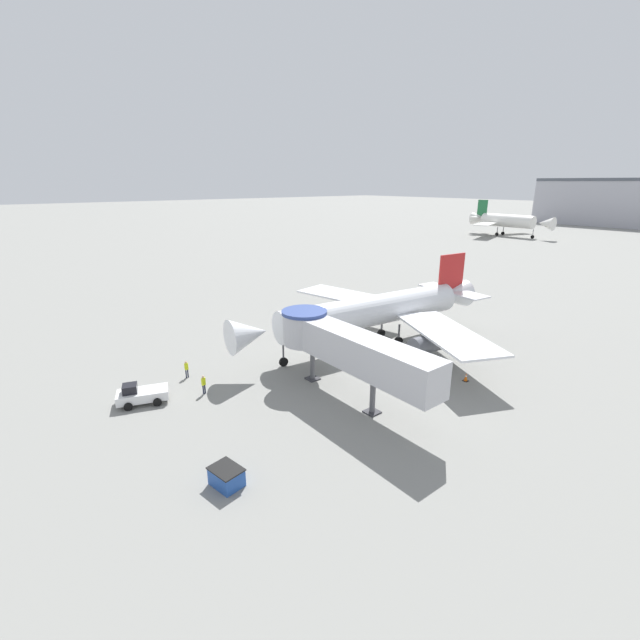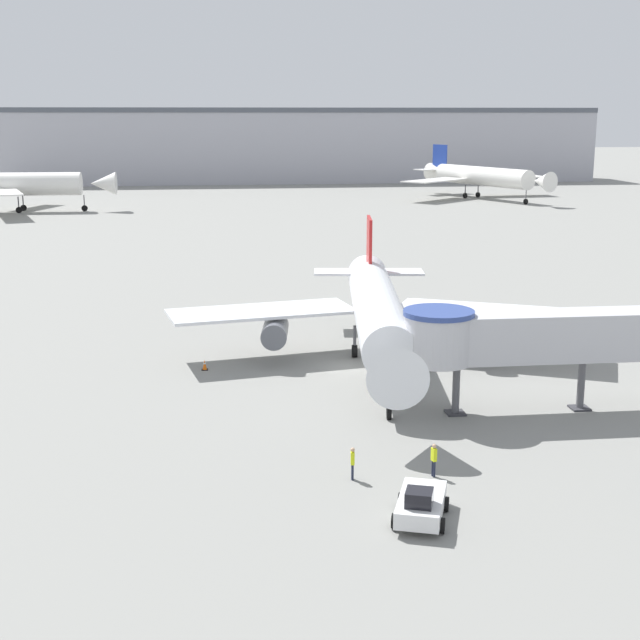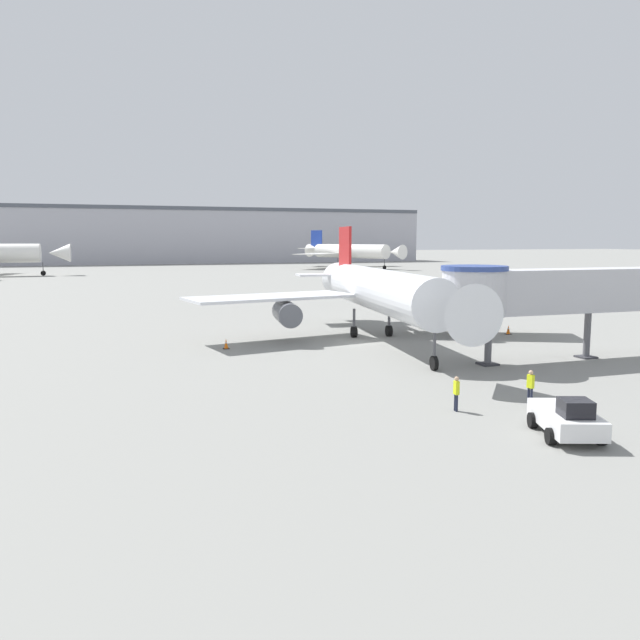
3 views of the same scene
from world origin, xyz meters
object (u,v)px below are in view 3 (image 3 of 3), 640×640
Objects in this scene: traffic_cone_port_wing at (226,344)px; traffic_cone_starboard_wing at (508,330)px; jet_bridge at (542,291)px; main_airplane at (379,292)px; background_jet_blue_tail at (348,251)px; ground_crew_marshaller at (456,391)px; ground_crew_wing_walker at (530,385)px; pushback_tug_white at (567,418)px.

traffic_cone_starboard_wing reaches higher than traffic_cone_port_wing.
jet_bridge is at bearing -31.23° from traffic_cone_port_wing.
main_airplane is 0.87× the size of background_jet_blue_tail.
traffic_cone_starboard_wing is 0.47× the size of ground_crew_marshaller.
main_airplane is 12.55m from traffic_cone_port_wing.
traffic_cone_port_wing is 133.90m from background_jet_blue_tail.
main_airplane is 20.20m from ground_crew_wing_walker.
ground_crew_wing_walker is at bearing -129.61° from jet_bridge.
pushback_tug_white is at bearing 31.40° from ground_crew_marshaller.
pushback_tug_white is 26.42m from traffic_cone_port_wing.
ground_crew_marshaller is 0.97× the size of ground_crew_wing_walker.
jet_bridge is (6.50, -11.09, 0.74)m from main_airplane.
background_jet_blue_tail reaches higher than traffic_cone_starboard_wing.
jet_bridge is at bearing 133.65° from ground_crew_marshaller.
ground_crew_wing_walker is 148.54m from background_jet_blue_tail.
traffic_cone_port_wing is at bearing -173.40° from main_airplane.
traffic_cone_port_wing is at bearing -154.15° from ground_crew_marshaller.
jet_bridge is 0.47× the size of background_jet_blue_tail.
jet_bridge is 14.90m from ground_crew_marshaller.
background_jet_blue_tail is at bearing 91.55° from pushback_tug_white.
jet_bridge is at bearing -52.27° from main_airplane.
pushback_tug_white is at bearing -69.47° from traffic_cone_port_wing.
ground_crew_marshaller is at bearing -104.24° from ground_crew_wing_walker.
main_airplane is 18.92× the size of ground_crew_marshaller.
background_jet_blue_tail reaches higher than traffic_cone_port_wing.
background_jet_blue_tail is (38.56, 132.28, 0.09)m from jet_bridge.
pushback_tug_white reaches higher than traffic_cone_starboard_wing.
ground_crew_wing_walker is (11.03, -20.13, 0.62)m from traffic_cone_port_wing.
traffic_cone_starboard_wing is at bearing -128.79° from background_jet_blue_tail.
jet_bridge is at bearing 75.20° from pushback_tug_white.
background_jet_blue_tail reaches higher than ground_crew_marshaller.
main_airplane is at bearing 121.05° from jet_bridge.
jet_bridge is 22.77× the size of traffic_cone_port_wing.
pushback_tug_white is 4.95m from ground_crew_wing_walker.
traffic_cone_starboard_wing is 25.53m from ground_crew_marshaller.
main_airplane reaches higher than traffic_cone_starboard_wing.
main_airplane is 129.30m from background_jet_blue_tail.
main_airplane is 42.08× the size of traffic_cone_port_wing.
pushback_tug_white reaches higher than ground_crew_marshaller.
pushback_tug_white is 2.66× the size of ground_crew_marshaller.
ground_crew_wing_walker is at bearing -61.28° from traffic_cone_port_wing.
traffic_cone_starboard_wing is (5.17, 10.59, -4.24)m from jet_bridge.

